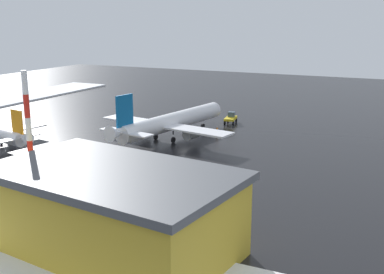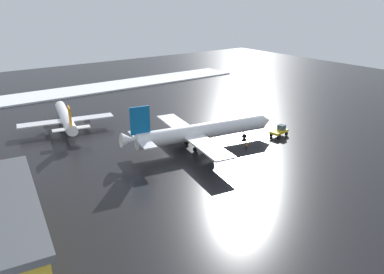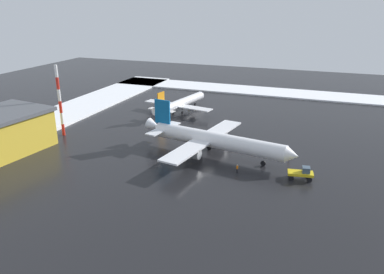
% 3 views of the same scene
% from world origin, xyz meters
% --- Properties ---
extents(ground_plane, '(240.00, 240.00, 0.00)m').
position_xyz_m(ground_plane, '(0.00, 0.00, 0.00)').
color(ground_plane, black).
extents(airplane_far_rear, '(29.48, 35.29, 10.52)m').
position_xyz_m(airplane_far_rear, '(-3.28, 0.16, 3.48)').
color(airplane_far_rear, white).
rests_on(airplane_far_rear, ground_plane).
extents(pushback_tug, '(2.90, 4.88, 2.50)m').
position_xyz_m(pushback_tug, '(2.18, 19.02, 1.28)').
color(pushback_tug, gold).
rests_on(pushback_tug, ground_plane).
extents(ground_crew_mid_apron, '(0.36, 0.36, 1.71)m').
position_xyz_m(ground_crew_mid_apron, '(3.72, 7.15, 0.97)').
color(ground_crew_mid_apron, black).
rests_on(ground_crew_mid_apron, ground_plane).
extents(ground_crew_near_tug, '(0.36, 0.36, 1.71)m').
position_xyz_m(ground_crew_near_tug, '(-6.38, 15.75, 0.97)').
color(ground_crew_near_tug, black).
rests_on(ground_crew_near_tug, ground_plane).
extents(antenna_mast, '(0.70, 0.70, 17.31)m').
position_xyz_m(antenna_mast, '(-2.63, -38.37, 8.65)').
color(antenna_mast, red).
rests_on(antenna_mast, ground_plane).
extents(cargo_hangar, '(26.69, 18.03, 8.80)m').
position_xyz_m(cargo_hangar, '(13.64, -44.27, 4.44)').
color(cargo_hangar, gold).
rests_on(cargo_hangar, ground_plane).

